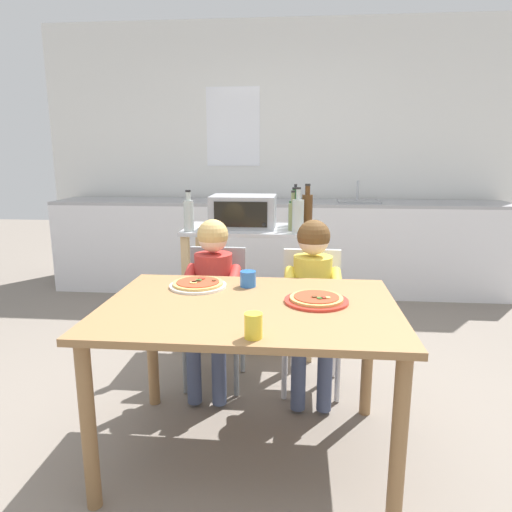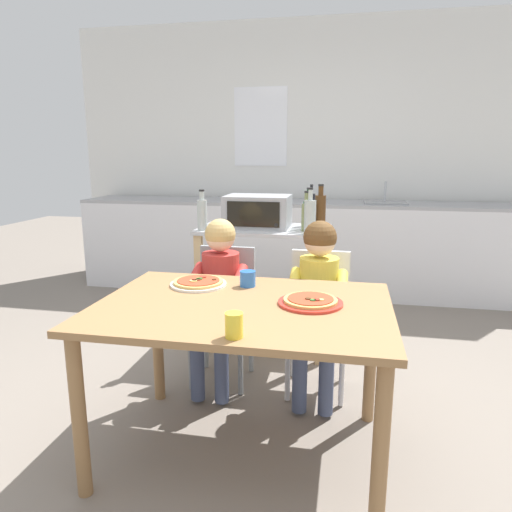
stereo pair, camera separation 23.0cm
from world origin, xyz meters
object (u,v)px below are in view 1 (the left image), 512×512
at_px(kitchen_island_cart, 251,270).
at_px(dining_chair_left, 216,305).
at_px(bottle_tall_green_wine, 294,213).
at_px(child_in_yellow_shirt, 313,287).
at_px(bottle_slim_sauce, 307,211).
at_px(bottle_brown_beer, 189,214).
at_px(drinking_cup_yellow, 253,326).
at_px(bottle_squat_spirits, 295,208).
at_px(dining_table, 250,325).
at_px(pizza_plate_white, 198,284).
at_px(dining_chair_right, 311,309).
at_px(bottle_clear_vinegar, 293,215).
at_px(pizza_plate_red_rimmed, 316,300).
at_px(bottle_dark_olive_oil, 298,215).
at_px(toaster_oven, 243,211).
at_px(child_in_red_shirt, 212,286).
at_px(drinking_cup_blue, 248,279).

bearing_deg(kitchen_island_cart, dining_chair_left, -106.89).
relative_size(bottle_tall_green_wine, child_in_yellow_shirt, 0.28).
height_order(bottle_slim_sauce, bottle_brown_beer, bottle_slim_sauce).
relative_size(child_in_yellow_shirt, drinking_cup_yellow, 10.85).
relative_size(bottle_slim_sauce, bottle_squat_spirits, 1.07).
bearing_deg(dining_table, pizza_plate_white, 139.36).
xyz_separation_m(bottle_tall_green_wine, pizza_plate_white, (-0.46, -1.02, -0.23)).
bearing_deg(dining_chair_right, child_in_yellow_shirt, -90.00).
bearing_deg(dining_chair_right, kitchen_island_cart, 128.15).
distance_m(bottle_clear_vinegar, dining_chair_left, 0.80).
bearing_deg(pizza_plate_white, pizza_plate_red_rimmed, -18.30).
bearing_deg(bottle_dark_olive_oil, bottle_clear_vinegar, 110.19).
bearing_deg(pizza_plate_red_rimmed, bottle_slim_sauce, 91.63).
relative_size(toaster_oven, bottle_squat_spirits, 1.52).
distance_m(dining_chair_right, child_in_yellow_shirt, 0.21).
bearing_deg(kitchen_island_cart, bottle_tall_green_wine, 4.07).
relative_size(pizza_plate_red_rimmed, drinking_cup_yellow, 3.09).
xyz_separation_m(bottle_brown_beer, child_in_red_shirt, (0.23, -0.46, -0.35)).
bearing_deg(toaster_oven, bottle_slim_sauce, -15.37).
xyz_separation_m(kitchen_island_cart, bottle_brown_beer, (-0.39, -0.18, 0.41)).
relative_size(bottle_tall_green_wine, drinking_cup_yellow, 3.03).
bearing_deg(pizza_plate_red_rimmed, pizza_plate_white, 161.70).
height_order(toaster_oven, pizza_plate_red_rimmed, toaster_oven).
bearing_deg(toaster_oven, bottle_squat_spirits, 22.01).
height_order(dining_chair_right, pizza_plate_red_rimmed, dining_chair_right).
xyz_separation_m(bottle_dark_olive_oil, dining_table, (-0.20, -1.06, -0.35)).
bearing_deg(bottle_squat_spirits, drinking_cup_blue, -100.88).
relative_size(dining_chair_left, drinking_cup_blue, 10.30).
xyz_separation_m(bottle_clear_vinegar, child_in_red_shirt, (-0.45, -0.56, -0.34)).
height_order(dining_table, child_in_red_shirt, child_in_red_shirt).
bearing_deg(bottle_slim_sauce, child_in_red_shirt, -135.17).
distance_m(dining_chair_left, dining_chair_right, 0.58).
distance_m(child_in_red_shirt, drinking_cup_yellow, 1.04).
distance_m(bottle_tall_green_wine, child_in_yellow_shirt, 0.76).
xyz_separation_m(bottle_tall_green_wine, dining_table, (-0.17, -1.26, -0.34)).
bearing_deg(bottle_clear_vinegar, dining_chair_right, -74.30).
distance_m(child_in_yellow_shirt, pizza_plate_white, 0.68).
relative_size(bottle_clear_vinegar, bottle_brown_beer, 0.98).
bearing_deg(bottle_brown_beer, bottle_squat_spirits, 26.42).
distance_m(kitchen_island_cart, bottle_brown_beer, 0.60).
bearing_deg(bottle_brown_beer, pizza_plate_white, -74.07).
relative_size(bottle_slim_sauce, child_in_red_shirt, 0.31).
bearing_deg(pizza_plate_red_rimmed, drinking_cup_blue, 146.08).
xyz_separation_m(bottle_clear_vinegar, dining_table, (-0.17, -1.16, -0.34)).
relative_size(bottle_squat_spirits, child_in_yellow_shirt, 0.29).
relative_size(bottle_brown_beer, pizza_plate_red_rimmed, 0.95).
bearing_deg(bottle_tall_green_wine, toaster_oven, -179.44).
height_order(dining_chair_left, drinking_cup_blue, dining_chair_left).
bearing_deg(dining_chair_right, bottle_clear_vinegar, 105.70).
xyz_separation_m(bottle_clear_vinegar, bottle_brown_beer, (-0.68, -0.10, 0.01)).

